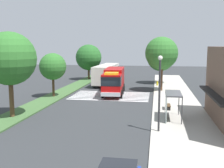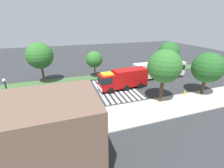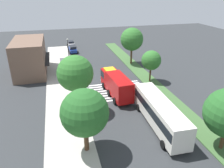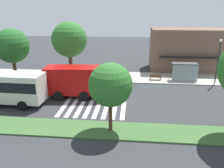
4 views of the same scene
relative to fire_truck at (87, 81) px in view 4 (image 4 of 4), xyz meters
name	(u,v)px [view 4 (image 4 of 4)]	position (x,y,z in m)	size (l,w,h in m)	color
ground_plane	(122,99)	(4.03, -0.25, -2.02)	(120.00, 120.00, 0.00)	#2D3033
sidewalk	(125,77)	(4.03, 8.38, -1.95)	(60.00, 5.49, 0.14)	#ADA89E
median_strip	(117,131)	(4.03, -7.64, -1.95)	(60.00, 3.00, 0.14)	#3D6033
crosswalk	(97,98)	(1.16, -0.25, -2.02)	(6.75, 10.59, 0.01)	silver
fire_truck	(87,81)	(0.00, 0.00, 0.00)	(9.53, 3.26, 3.62)	#A50C0C
bus_stop_shelter	(185,69)	(12.38, 7.22, -0.14)	(3.50, 1.40, 2.46)	#4C4C51
bench_near_shelter	(155,77)	(8.38, 7.21, -1.43)	(1.60, 0.50, 0.90)	#4C3823
street_lamp	(218,58)	(16.32, 6.23, 1.67)	(0.36, 0.36, 6.00)	#2D2D30
storefront_building	(186,50)	(13.84, 14.04, 1.38)	(11.72, 6.66, 6.81)	brown
sidewalk_tree_far_west	(12,46)	(-12.25, 6.63, 2.76)	(4.95, 4.95, 7.14)	#47301E
sidewalk_tree_west	(69,40)	(-3.76, 6.63, 3.73)	(4.88, 4.88, 8.09)	#47301E
median_tree_west	(110,85)	(3.46, -7.64, 2.11)	(3.56, 3.56, 5.79)	#47301E
fire_hydrant	(35,76)	(-9.00, 6.13, -1.53)	(0.28, 0.28, 0.70)	gold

